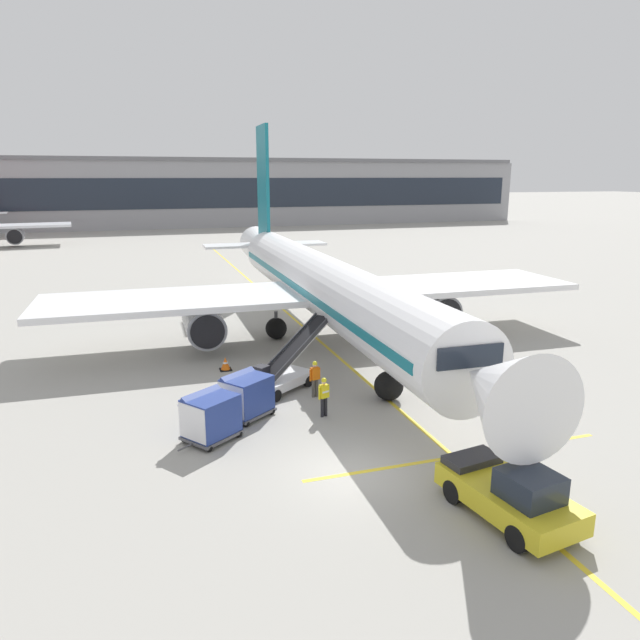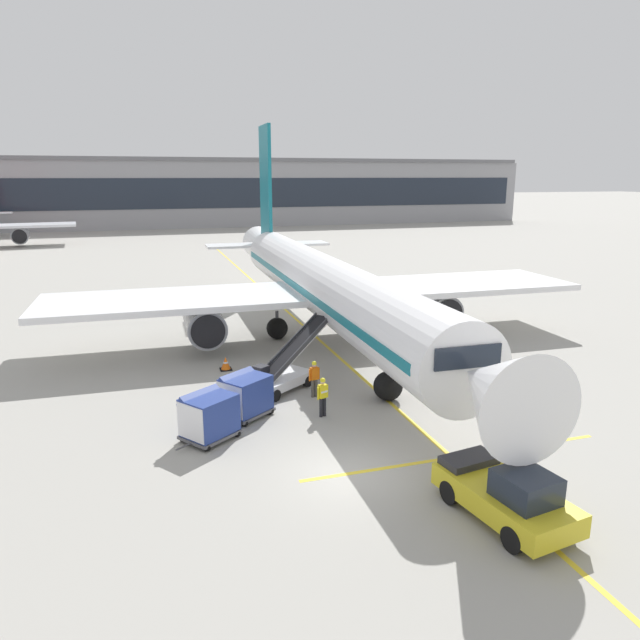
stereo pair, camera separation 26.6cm
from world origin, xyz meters
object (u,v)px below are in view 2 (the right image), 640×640
(ground_crew_by_loader, at_px, (323,394))
(safety_cone_engine_keepout, at_px, (226,364))
(baggage_cart_lead, at_px, (245,394))
(pushback_tug, at_px, (507,494))
(belt_loader, at_px, (283,371))
(baggage_cart_second, at_px, (208,415))
(ground_crew_by_carts, at_px, (314,376))
(parked_airplane, at_px, (322,285))

(ground_crew_by_loader, bearing_deg, safety_cone_engine_keepout, 112.50)
(baggage_cart_lead, distance_m, pushback_tug, 11.71)
(belt_loader, height_order, ground_crew_by_loader, belt_loader)
(baggage_cart_second, distance_m, ground_crew_by_carts, 6.08)
(baggage_cart_second, bearing_deg, ground_crew_by_carts, 30.59)
(parked_airplane, height_order, pushback_tug, parked_airplane)
(baggage_cart_second, xyz_separation_m, pushback_tug, (7.84, -8.20, -0.17))
(ground_crew_by_loader, height_order, ground_crew_by_carts, same)
(pushback_tug, xyz_separation_m, safety_cone_engine_keepout, (-6.00, 16.43, -0.48))
(safety_cone_engine_keepout, bearing_deg, ground_crew_by_carts, -56.59)
(baggage_cart_lead, height_order, baggage_cart_second, same)
(pushback_tug, bearing_deg, baggage_cart_lead, 121.34)
(baggage_cart_second, distance_m, pushback_tug, 11.35)
(parked_airplane, bearing_deg, safety_cone_engine_keepout, -147.55)
(parked_airplane, height_order, ground_crew_by_loader, parked_airplane)
(parked_airplane, xyz_separation_m, baggage_cart_lead, (-6.76, -10.68, -2.49))
(parked_airplane, relative_size, ground_crew_by_loader, 24.41)
(baggage_cart_lead, relative_size, ground_crew_by_loader, 1.53)
(belt_loader, xyz_separation_m, baggage_cart_lead, (-2.34, -2.74, 0.11))
(ground_crew_by_loader, height_order, safety_cone_engine_keepout, ground_crew_by_loader)
(pushback_tug, height_order, safety_cone_engine_keepout, pushback_tug)
(belt_loader, bearing_deg, safety_cone_engine_keepout, 121.40)
(pushback_tug, relative_size, ground_crew_by_loader, 2.68)
(ground_crew_by_carts, bearing_deg, belt_loader, 128.13)
(ground_crew_by_loader, distance_m, ground_crew_by_carts, 2.32)
(ground_crew_by_carts, bearing_deg, ground_crew_by_loader, -97.70)
(safety_cone_engine_keepout, bearing_deg, parked_airplane, 32.45)
(belt_loader, height_order, baggage_cart_lead, belt_loader)
(safety_cone_engine_keepout, bearing_deg, belt_loader, -58.60)
(pushback_tug, bearing_deg, baggage_cart_second, 133.73)
(ground_crew_by_loader, relative_size, safety_cone_engine_keepout, 2.47)
(belt_loader, bearing_deg, pushback_tug, -73.60)
(belt_loader, distance_m, ground_crew_by_loader, 3.83)
(belt_loader, xyz_separation_m, ground_crew_by_carts, (1.13, -1.45, 0.11))
(pushback_tug, distance_m, safety_cone_engine_keepout, 17.50)
(baggage_cart_lead, xyz_separation_m, pushback_tug, (6.09, -10.00, -0.17))
(baggage_cart_lead, xyz_separation_m, baggage_cart_second, (-1.75, -1.80, 0.00))
(baggage_cart_second, relative_size, pushback_tug, 0.57)
(parked_airplane, relative_size, belt_loader, 8.54)
(baggage_cart_lead, bearing_deg, ground_crew_by_carts, 20.37)
(parked_airplane, relative_size, pushback_tug, 9.11)
(belt_loader, relative_size, baggage_cart_second, 1.86)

